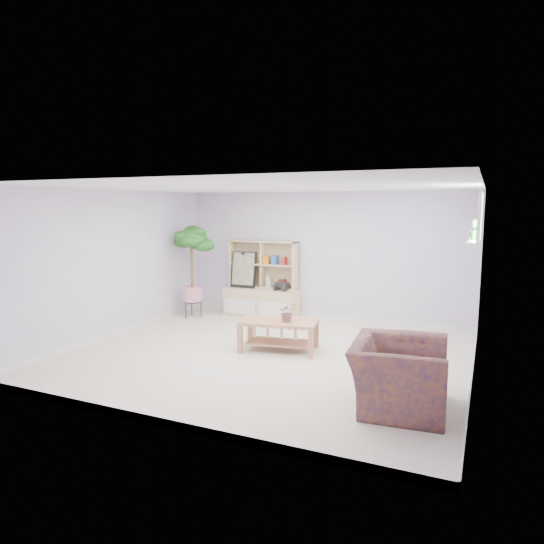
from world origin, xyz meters
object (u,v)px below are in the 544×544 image
at_px(storage_unit, 261,279).
at_px(armchair, 399,370).
at_px(coffee_table, 279,335).
at_px(floor_tree, 192,272).

distance_m(storage_unit, armchair, 4.60).
relative_size(coffee_table, armchair, 1.01).
bearing_deg(coffee_table, floor_tree, 140.90).
xyz_separation_m(storage_unit, coffee_table, (1.21, -1.93, -0.51)).
height_order(storage_unit, coffee_table, storage_unit).
bearing_deg(armchair, floor_tree, 53.63).
distance_m(storage_unit, coffee_table, 2.34).
bearing_deg(storage_unit, coffee_table, -58.05).
bearing_deg(armchair, coffee_table, 50.41).
height_order(storage_unit, floor_tree, floor_tree).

